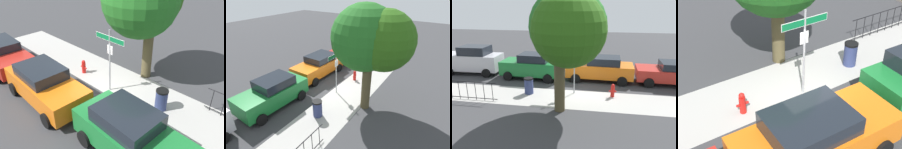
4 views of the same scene
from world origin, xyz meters
TOP-DOWN VIEW (x-y plane):
  - ground_plane at (0.00, 0.00)m, footprint 60.00×60.00m
  - sidewalk_strip at (2.00, 1.30)m, footprint 24.00×2.60m
  - street_sign at (0.24, 0.40)m, footprint 1.73×0.07m
  - car_red at (-6.05, -2.17)m, footprint 4.76×2.31m
  - car_orange at (-1.25, -2.24)m, footprint 4.56×2.18m
  - car_green at (3.55, -1.95)m, footprint 4.32×2.17m
  - fire_hydrant at (-2.02, 0.60)m, footprint 0.42×0.22m
  - trash_bin at (2.90, 0.90)m, footprint 0.55×0.55m

SIDE VIEW (x-z plane):
  - ground_plane at x=0.00m, z-range 0.00..0.00m
  - sidewalk_strip at x=2.00m, z-range 0.00..0.00m
  - fire_hydrant at x=-2.02m, z-range -0.01..0.77m
  - trash_bin at x=2.90m, z-range 0.00..0.98m
  - car_red at x=-6.05m, z-range 0.04..1.57m
  - car_orange at x=-1.25m, z-range 0.02..1.71m
  - car_green at x=3.55m, z-range 0.01..1.81m
  - street_sign at x=0.24m, z-range 0.62..3.75m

